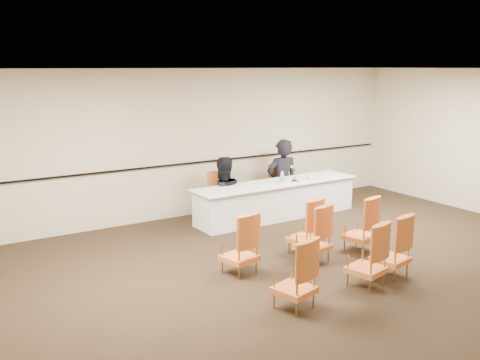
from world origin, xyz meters
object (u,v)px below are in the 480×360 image
(panelist_main_chair, at_px, (282,186))
(drinking_glass, at_px, (287,180))
(panel_table, at_px, (277,200))
(aud_chair_front_left, at_px, (239,243))
(aud_chair_front_right, at_px, (361,224))
(aud_chair_extra, at_px, (305,226))
(panelist_main, at_px, (282,184))
(aud_chair_back_right, at_px, (391,245))
(panelist_second_chair, at_px, (222,195))
(aud_chair_front_mid, at_px, (313,233))
(aud_chair_back_left, at_px, (294,273))
(aud_chair_back_mid, at_px, (367,254))
(water_bottle, at_px, (282,177))
(microphone, at_px, (295,174))
(panelist_second, at_px, (222,201))
(coffee_cup, at_px, (310,176))

(panelist_main_chair, height_order, drinking_glass, panelist_main_chair)
(panel_table, relative_size, aud_chair_front_left, 3.83)
(aud_chair_front_right, xyz_separation_m, aud_chair_extra, (-0.87, 0.39, 0.00))
(panelist_main, xyz_separation_m, aud_chair_back_right, (-0.95, -3.98, -0.05))
(panelist_second_chair, xyz_separation_m, aud_chair_front_mid, (-0.05, -2.92, 0.00))
(aud_chair_front_left, bearing_deg, aud_chair_back_left, -103.35)
(aud_chair_back_mid, height_order, aud_chair_extra, same)
(aud_chair_extra, bearing_deg, water_bottle, 50.90)
(microphone, xyz_separation_m, water_bottle, (-0.30, 0.03, -0.03))
(panel_table, xyz_separation_m, panelist_main, (0.54, 0.55, 0.16))
(water_bottle, height_order, aud_chair_front_left, water_bottle)
(panelist_main, bearing_deg, aud_chair_back_right, 85.46)
(microphone, bearing_deg, aud_chair_front_right, -85.26)
(drinking_glass, xyz_separation_m, aud_chair_extra, (-1.06, -1.92, -0.30))
(aud_chair_front_left, relative_size, aud_chair_back_mid, 1.00)
(panel_table, relative_size, microphone, 11.82)
(water_bottle, height_order, aud_chair_back_right, water_bottle)
(microphone, relative_size, aud_chair_extra, 0.32)
(panelist_second, relative_size, aud_chair_extra, 1.90)
(panelist_main_chair, bearing_deg, panelist_second_chair, 180.00)
(panelist_main, xyz_separation_m, panelist_second, (-1.51, -0.02, -0.16))
(aud_chair_front_right, distance_m, aud_chair_back_right, 1.09)
(panelist_main, height_order, aud_chair_front_right, panelist_main)
(aud_chair_back_left, bearing_deg, panelist_second_chair, 57.10)
(coffee_cup, height_order, aud_chair_back_left, aud_chair_back_left)
(panelist_second, height_order, aud_chair_back_mid, panelist_second)
(microphone, bearing_deg, panelist_second, 169.93)
(panelist_second, xyz_separation_m, aud_chair_front_mid, (-0.05, -2.92, 0.11))
(panelist_main_chair, xyz_separation_m, aud_chair_front_right, (-0.56, -2.96, 0.00))
(aud_chair_front_right, relative_size, aud_chair_back_right, 1.00)
(panel_table, height_order, aud_chair_back_mid, aud_chair_back_mid)
(aud_chair_front_right, bearing_deg, aud_chair_extra, 142.88)
(panelist_main_chair, bearing_deg, microphone, -104.64)
(panelist_second, height_order, aud_chair_front_left, panelist_second)
(aud_chair_front_right, bearing_deg, water_bottle, 74.31)
(aud_chair_extra, bearing_deg, aud_chair_front_mid, -123.18)
(water_bottle, xyz_separation_m, aud_chair_back_mid, (-1.09, -3.46, -0.37))
(panelist_main_chair, distance_m, panelist_second, 1.52)
(panel_table, relative_size, coffee_cup, 28.63)
(panelist_second, bearing_deg, panelist_main_chair, -173.12)
(water_bottle, xyz_separation_m, drinking_glass, (0.09, -0.04, -0.07))
(panelist_second_chair, distance_m, drinking_glass, 1.34)
(water_bottle, relative_size, coffee_cup, 1.89)
(aud_chair_front_mid, relative_size, aud_chair_back_right, 1.00)
(microphone, xyz_separation_m, aud_chair_back_right, (-0.79, -3.34, -0.41))
(panelist_main, distance_m, aud_chair_front_left, 3.92)
(water_bottle, height_order, coffee_cup, water_bottle)
(panelist_second, bearing_deg, panel_table, 157.46)
(water_bottle, bearing_deg, microphone, -5.24)
(water_bottle, xyz_separation_m, aud_chair_front_mid, (-1.11, -2.32, -0.37))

